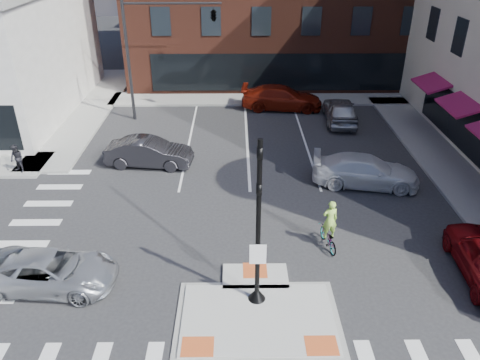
{
  "coord_description": "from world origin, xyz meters",
  "views": [
    {
      "loc": [
        -0.71,
        -11.86,
        11.4
      ],
      "look_at": [
        -0.52,
        5.54,
        2.0
      ],
      "focal_mm": 35.0,
      "sensor_mm": 36.0,
      "label": 1
    }
  ],
  "objects_px": {
    "bg_car_dark": "(149,152)",
    "pedestrian_a": "(17,159)",
    "silver_suv": "(51,271)",
    "cyclist": "(329,232)",
    "bg_car_silver": "(340,110)",
    "white_pickup": "(366,171)",
    "bg_car_red": "(282,98)"
  },
  "relations": [
    {
      "from": "bg_car_red",
      "to": "bg_car_dark",
      "type": "bearing_deg",
      "value": 143.75
    },
    {
      "from": "pedestrian_a",
      "to": "bg_car_silver",
      "type": "bearing_deg",
      "value": 50.41
    },
    {
      "from": "bg_car_silver",
      "to": "bg_car_dark",
      "type": "bearing_deg",
      "value": 32.43
    },
    {
      "from": "silver_suv",
      "to": "bg_car_red",
      "type": "xyz_separation_m",
      "value": [
        9.9,
        18.67,
        0.16
      ]
    },
    {
      "from": "white_pickup",
      "to": "cyclist",
      "type": "height_order",
      "value": "cyclist"
    },
    {
      "from": "white_pickup",
      "to": "bg_car_red",
      "type": "distance_m",
      "value": 11.68
    },
    {
      "from": "bg_car_silver",
      "to": "pedestrian_a",
      "type": "relative_size",
      "value": 3.2
    },
    {
      "from": "white_pickup",
      "to": "bg_car_silver",
      "type": "distance_m",
      "value": 8.61
    },
    {
      "from": "white_pickup",
      "to": "pedestrian_a",
      "type": "xyz_separation_m",
      "value": [
        -17.76,
        1.28,
        0.15
      ]
    },
    {
      "from": "silver_suv",
      "to": "cyclist",
      "type": "xyz_separation_m",
      "value": [
        10.31,
        2.24,
        0.06
      ]
    },
    {
      "from": "white_pickup",
      "to": "pedestrian_a",
      "type": "bearing_deg",
      "value": 95.19
    },
    {
      "from": "bg_car_silver",
      "to": "cyclist",
      "type": "relative_size",
      "value": 2.27
    },
    {
      "from": "bg_car_silver",
      "to": "pedestrian_a",
      "type": "bearing_deg",
      "value": 25.68
    },
    {
      "from": "white_pickup",
      "to": "bg_car_dark",
      "type": "relative_size",
      "value": 1.13
    },
    {
      "from": "bg_car_red",
      "to": "cyclist",
      "type": "distance_m",
      "value": 16.44
    },
    {
      "from": "silver_suv",
      "to": "bg_car_silver",
      "type": "xyz_separation_m",
      "value": [
        13.52,
        16.03,
        0.16
      ]
    },
    {
      "from": "bg_car_dark",
      "to": "pedestrian_a",
      "type": "height_order",
      "value": "pedestrian_a"
    },
    {
      "from": "silver_suv",
      "to": "cyclist",
      "type": "height_order",
      "value": "cyclist"
    },
    {
      "from": "bg_car_dark",
      "to": "cyclist",
      "type": "relative_size",
      "value": 2.17
    },
    {
      "from": "bg_car_red",
      "to": "cyclist",
      "type": "relative_size",
      "value": 2.66
    },
    {
      "from": "white_pickup",
      "to": "pedestrian_a",
      "type": "distance_m",
      "value": 17.81
    },
    {
      "from": "cyclist",
      "to": "pedestrian_a",
      "type": "xyz_separation_m",
      "value": [
        -15.0,
        6.47,
        0.19
      ]
    },
    {
      "from": "silver_suv",
      "to": "bg_car_red",
      "type": "distance_m",
      "value": 21.13
    },
    {
      "from": "pedestrian_a",
      "to": "bg_car_dark",
      "type": "bearing_deg",
      "value": 37.07
    },
    {
      "from": "bg_car_dark",
      "to": "white_pickup",
      "type": "bearing_deg",
      "value": -95.46
    },
    {
      "from": "bg_car_dark",
      "to": "bg_car_silver",
      "type": "bearing_deg",
      "value": -55.23
    },
    {
      "from": "pedestrian_a",
      "to": "bg_car_red",
      "type": "bearing_deg",
      "value": 62.83
    },
    {
      "from": "silver_suv",
      "to": "pedestrian_a",
      "type": "relative_size",
      "value": 3.15
    },
    {
      "from": "bg_car_red",
      "to": "cyclist",
      "type": "bearing_deg",
      "value": -173.25
    },
    {
      "from": "bg_car_silver",
      "to": "white_pickup",
      "type": "bearing_deg",
      "value": 90.79
    },
    {
      "from": "bg_car_dark",
      "to": "cyclist",
      "type": "bearing_deg",
      "value": -125.68
    },
    {
      "from": "bg_car_red",
      "to": "bg_car_silver",
      "type": "bearing_deg",
      "value": -120.8
    }
  ]
}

